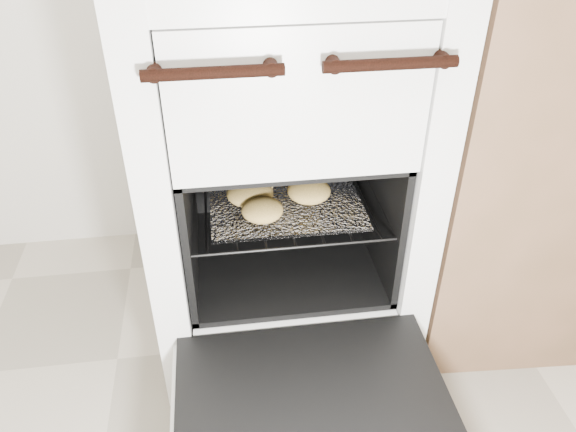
# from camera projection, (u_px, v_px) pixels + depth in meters

# --- Properties ---
(stove) EXTENTS (0.58, 0.64, 0.88)m
(stove) POSITION_uv_depth(u_px,v_px,m) (280.00, 164.00, 1.28)
(stove) COLOR white
(stove) RESTS_ON ground
(oven_door) EXTENTS (0.52, 0.40, 0.04)m
(oven_door) POSITION_uv_depth(u_px,v_px,m) (314.00, 409.00, 1.02)
(oven_door) COLOR black
(oven_door) RESTS_ON stove
(oven_rack) EXTENTS (0.42, 0.40, 0.01)m
(oven_rack) POSITION_uv_depth(u_px,v_px,m) (283.00, 195.00, 1.26)
(oven_rack) COLOR black
(oven_rack) RESTS_ON stove
(foil_sheet) EXTENTS (0.33, 0.29, 0.01)m
(foil_sheet) POSITION_uv_depth(u_px,v_px,m) (284.00, 198.00, 1.24)
(foil_sheet) COLOR white
(foil_sheet) RESTS_ON oven_rack
(baked_rolls) EXTENTS (0.25, 0.24, 0.04)m
(baked_rolls) POSITION_uv_depth(u_px,v_px,m) (265.00, 192.00, 1.21)
(baked_rolls) COLOR #E0B759
(baked_rolls) RESTS_ON foil_sheet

